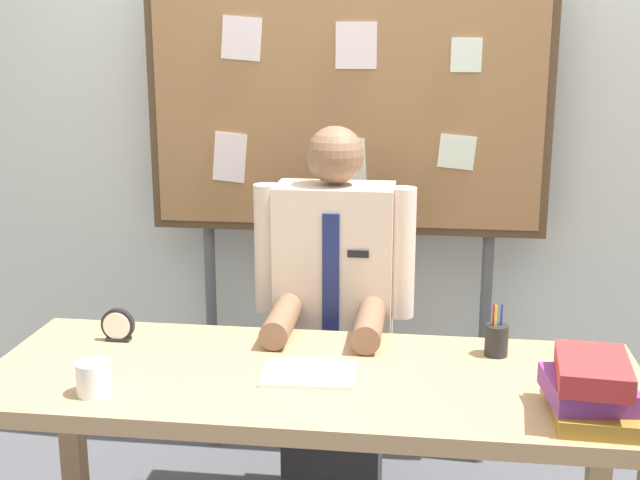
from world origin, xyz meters
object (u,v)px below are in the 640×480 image
(desk, at_px, (313,402))
(open_notebook, at_px, (309,374))
(person, at_px, (334,339))
(coffee_mug, at_px, (93,378))
(book_stack, at_px, (592,389))
(pen_holder, at_px, (496,340))
(bulletin_board, at_px, (346,109))
(desk_clock, at_px, (118,326))

(desk, bearing_deg, open_notebook, -110.87)
(person, height_order, coffee_mug, person)
(person, height_order, book_stack, person)
(coffee_mug, bearing_deg, pen_holder, 21.24)
(person, height_order, pen_holder, person)
(desk, relative_size, open_notebook, 7.16)
(coffee_mug, bearing_deg, bulletin_board, 63.33)
(desk, height_order, person, person)
(bulletin_board, distance_m, open_notebook, 1.13)
(open_notebook, distance_m, coffee_mug, 0.59)
(desk_clock, bearing_deg, open_notebook, -17.05)
(desk, distance_m, bulletin_board, 1.18)
(open_notebook, bearing_deg, book_stack, -12.45)
(person, bearing_deg, coffee_mug, -126.57)
(bulletin_board, relative_size, book_stack, 6.42)
(bulletin_board, height_order, open_notebook, bulletin_board)
(desk, height_order, desk_clock, desk_clock)
(book_stack, height_order, desk_clock, book_stack)
(bulletin_board, bearing_deg, desk_clock, -131.51)
(person, bearing_deg, bulletin_board, 90.02)
(book_stack, distance_m, desk_clock, 1.42)
(bulletin_board, bearing_deg, desk, -89.99)
(coffee_mug, distance_m, pen_holder, 1.17)
(open_notebook, xyz_separation_m, coffee_mug, (-0.55, -0.20, 0.04))
(person, height_order, bulletin_board, bulletin_board)
(desk, bearing_deg, bulletin_board, 90.01)
(coffee_mug, relative_size, pen_holder, 0.57)
(book_stack, relative_size, pen_holder, 1.88)
(bulletin_board, bearing_deg, book_stack, -55.90)
(book_stack, height_order, pen_holder, same)
(person, bearing_deg, open_notebook, -90.78)
(person, distance_m, book_stack, 1.04)
(open_notebook, height_order, coffee_mug, coffee_mug)
(bulletin_board, bearing_deg, open_notebook, -90.47)
(desk, xyz_separation_m, person, (0.00, 0.54, -0.01))
(book_stack, bearing_deg, pen_holder, 117.70)
(book_stack, xyz_separation_m, coffee_mug, (-1.29, -0.03, -0.03))
(book_stack, bearing_deg, bulletin_board, 124.10)
(bulletin_board, xyz_separation_m, coffee_mug, (-0.56, -1.12, -0.62))
(person, bearing_deg, book_stack, -44.60)
(desk, relative_size, coffee_mug, 20.37)
(pen_holder, bearing_deg, desk_clock, -178.43)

